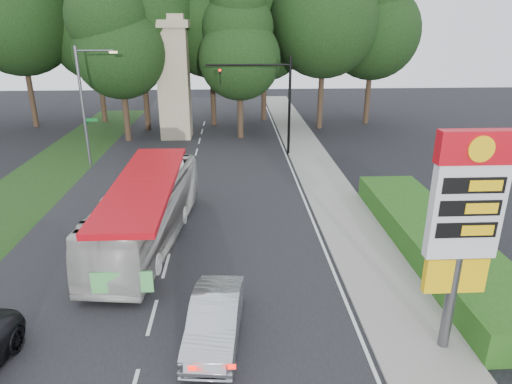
{
  "coord_description": "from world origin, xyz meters",
  "views": [
    {
      "loc": [
        2.87,
        -9.2,
        9.45
      ],
      "look_at": [
        3.85,
        10.15,
        2.2
      ],
      "focal_mm": 32.0,
      "sensor_mm": 36.0,
      "label": 1
    }
  ],
  "objects_px": {
    "sedan_silver": "(215,319)",
    "transit_bus": "(147,212)",
    "gas_station_pylon": "(465,216)",
    "streetlight_signs": "(85,102)",
    "monument": "(174,77)",
    "traffic_signal_mast": "(272,92)"
  },
  "relations": [
    {
      "from": "streetlight_signs",
      "to": "monument",
      "type": "distance_m",
      "value": 9.44
    },
    {
      "from": "gas_station_pylon",
      "to": "sedan_silver",
      "type": "distance_m",
      "value": 7.99
    },
    {
      "from": "transit_bus",
      "to": "sedan_silver",
      "type": "height_order",
      "value": "transit_bus"
    },
    {
      "from": "gas_station_pylon",
      "to": "transit_bus",
      "type": "distance_m",
      "value": 13.2
    },
    {
      "from": "traffic_signal_mast",
      "to": "sedan_silver",
      "type": "distance_m",
      "value": 21.83
    },
    {
      "from": "transit_bus",
      "to": "sedan_silver",
      "type": "distance_m",
      "value": 7.72
    },
    {
      "from": "traffic_signal_mast",
      "to": "monument",
      "type": "bearing_deg",
      "value": 142.0
    },
    {
      "from": "traffic_signal_mast",
      "to": "monument",
      "type": "relative_size",
      "value": 0.72
    },
    {
      "from": "traffic_signal_mast",
      "to": "transit_bus",
      "type": "xyz_separation_m",
      "value": [
        -6.72,
        -14.21,
        -3.19
      ]
    },
    {
      "from": "transit_bus",
      "to": "sedan_silver",
      "type": "bearing_deg",
      "value": -58.29
    },
    {
      "from": "monument",
      "to": "sedan_silver",
      "type": "height_order",
      "value": "monument"
    },
    {
      "from": "gas_station_pylon",
      "to": "sedan_silver",
      "type": "height_order",
      "value": "gas_station_pylon"
    },
    {
      "from": "sedan_silver",
      "to": "transit_bus",
      "type": "bearing_deg",
      "value": 120.32
    },
    {
      "from": "streetlight_signs",
      "to": "transit_bus",
      "type": "bearing_deg",
      "value": -64.05
    },
    {
      "from": "gas_station_pylon",
      "to": "streetlight_signs",
      "type": "bearing_deg",
      "value": 128.96
    },
    {
      "from": "monument",
      "to": "transit_bus",
      "type": "height_order",
      "value": "monument"
    },
    {
      "from": "traffic_signal_mast",
      "to": "transit_bus",
      "type": "height_order",
      "value": "traffic_signal_mast"
    },
    {
      "from": "monument",
      "to": "streetlight_signs",
      "type": "bearing_deg",
      "value": -121.97
    },
    {
      "from": "traffic_signal_mast",
      "to": "transit_bus",
      "type": "distance_m",
      "value": 16.04
    },
    {
      "from": "gas_station_pylon",
      "to": "traffic_signal_mast",
      "type": "xyz_separation_m",
      "value": [
        -3.52,
        22.0,
        0.22
      ]
    },
    {
      "from": "gas_station_pylon",
      "to": "streetlight_signs",
      "type": "height_order",
      "value": "streetlight_signs"
    },
    {
      "from": "transit_bus",
      "to": "sedan_silver",
      "type": "relative_size",
      "value": 2.45
    }
  ]
}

